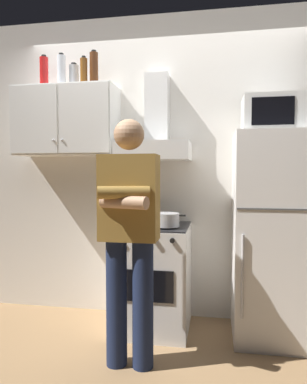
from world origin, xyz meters
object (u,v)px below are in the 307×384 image
at_px(microwave, 274,115).
at_px(cooking_pot, 166,220).
at_px(range_hood, 155,137).
at_px(person_standing, 129,232).
at_px(bottle_canister_steel, 74,76).
at_px(bottle_beer_brown, 84,72).
at_px(bottle_rum_dark, 94,69).
at_px(stove_oven, 153,277).
at_px(upper_cabinet, 66,122).
at_px(bottle_vodka_clear, 61,71).
at_px(bottle_soda_red, 44,72).
at_px(refrigerator, 273,236).

height_order(microwave, cooking_pot, microwave).
height_order(range_hood, person_standing, range_hood).
bearing_deg(cooking_pot, microwave, 9.57).
distance_m(microwave, cooking_pot, 1.16).
relative_size(microwave, person_standing, 0.29).
height_order(bottle_canister_steel, bottle_beer_brown, bottle_beer_brown).
xyz_separation_m(person_standing, bottle_canister_steel, (-0.68, 0.75, 1.25)).
height_order(bottle_rum_dark, bottle_beer_brown, bottle_rum_dark).
relative_size(stove_oven, bottle_rum_dark, 2.90).
height_order(stove_oven, microwave, microwave).
bearing_deg(stove_oven, cooking_pot, -42.49).
xyz_separation_m(upper_cabinet, cooking_pot, (0.93, -0.24, -0.82)).
bearing_deg(stove_oven, bottle_beer_brown, 170.43).
distance_m(upper_cabinet, bottle_vodka_clear, 0.44).
bearing_deg(microwave, upper_cabinet, 176.52).
height_order(upper_cabinet, bottle_soda_red, bottle_soda_red).
height_order(microwave, person_standing, microwave).
relative_size(refrigerator, person_standing, 0.98).
distance_m(bottle_canister_steel, bottle_vodka_clear, 0.11).
relative_size(person_standing, bottle_soda_red, 5.84).
relative_size(person_standing, bottle_rum_dark, 5.44).
bearing_deg(refrigerator, person_standing, -148.77).
height_order(stove_oven, bottle_canister_steel, bottle_canister_steel).
distance_m(upper_cabinet, bottle_beer_brown, 0.45).
height_order(cooking_pot, bottle_vodka_clear, bottle_vodka_clear).
distance_m(stove_oven, range_hood, 1.17).
bearing_deg(bottle_beer_brown, upper_cabinet, 173.50).
relative_size(stove_oven, bottle_canister_steel, 4.11).
bearing_deg(bottle_rum_dark, range_hood, 0.88).
relative_size(cooking_pot, bottle_soda_red, 1.08).
distance_m(person_standing, bottle_beer_brown, 1.56).
bearing_deg(microwave, range_hood, 173.54).
height_order(refrigerator, bottle_vodka_clear, bottle_vodka_clear).
bearing_deg(cooking_pot, stove_oven, 137.51).
height_order(stove_oven, person_standing, person_standing).
height_order(bottle_vodka_clear, bottle_beer_brown, bottle_vodka_clear).
distance_m(upper_cabinet, bottle_canister_steel, 0.41).
distance_m(cooking_pot, bottle_vodka_clear, 1.60).
height_order(range_hood, bottle_rum_dark, bottle_rum_dark).
bearing_deg(stove_oven, refrigerator, 0.04).
bearing_deg(refrigerator, microwave, 90.90).
height_order(refrigerator, cooking_pot, refrigerator).
bearing_deg(person_standing, refrigerator, 31.23).
height_order(cooking_pot, bottle_soda_red, bottle_soda_red).
relative_size(person_standing, cooking_pot, 5.40).
distance_m(upper_cabinet, bottle_soda_red, 0.48).
distance_m(stove_oven, bottle_beer_brown, 1.85).
bearing_deg(bottle_rum_dark, bottle_beer_brown, -171.64).
distance_m(range_hood, person_standing, 1.01).
distance_m(bottle_canister_steel, bottle_beer_brown, 0.12).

